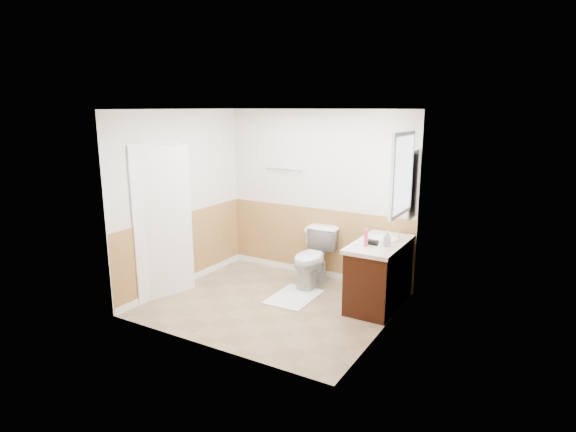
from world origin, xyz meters
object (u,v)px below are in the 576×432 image
Objects in this scene: vanity_cabinet at (379,276)px; lotion_bottle at (366,238)px; soap_dispenser at (387,238)px; toilet at (313,258)px; bath_mat at (294,297)px.

vanity_cabinet is 0.63m from lotion_bottle.
toilet is at bearing 165.08° from soap_dispenser.
toilet is 4.15× the size of soap_dispenser.
soap_dispenser is at bearing -16.15° from toilet.
lotion_bottle is at bearing -145.01° from soap_dispenser.
toilet is 1.34m from soap_dispenser.
vanity_cabinet is at bearing 17.99° from bath_mat.
lotion_bottle is 1.11× the size of soap_dispenser.
bath_mat is at bearing -91.23° from toilet.
toilet reaches higher than bath_mat.
lotion_bottle is at bearing -110.69° from vanity_cabinet.
bath_mat is (0.00, -0.55, -0.40)m from toilet.
vanity_cabinet is 5.55× the size of soap_dispenser.
lotion_bottle reaches higher than bath_mat.
bath_mat is at bearing -162.01° from vanity_cabinet.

